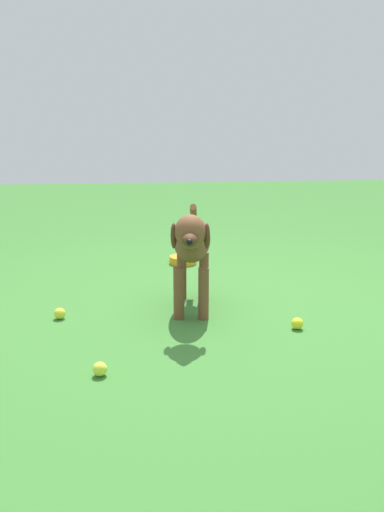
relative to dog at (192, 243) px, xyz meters
name	(u,v)px	position (x,y,z in m)	size (l,w,h in m)	color
ground	(232,308)	(-0.02, 0.25, -0.42)	(14.00, 14.00, 0.00)	#38722D
dog	(192,243)	(0.00, 0.00, 0.00)	(0.95, 0.30, 0.64)	brown
tennis_ball_0	(60,314)	(0.05, -0.78, -0.39)	(0.07, 0.07, 0.07)	yellow
tennis_ball_1	(100,369)	(0.81, -0.50, -0.39)	(0.07, 0.07, 0.07)	#CCDF3D
tennis_ball_2	(297,323)	(0.35, 0.55, -0.39)	(0.07, 0.07, 0.07)	yellow
water_bowl	(183,260)	(-1.12, 0.05, -0.39)	(0.22, 0.22, 0.06)	orange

